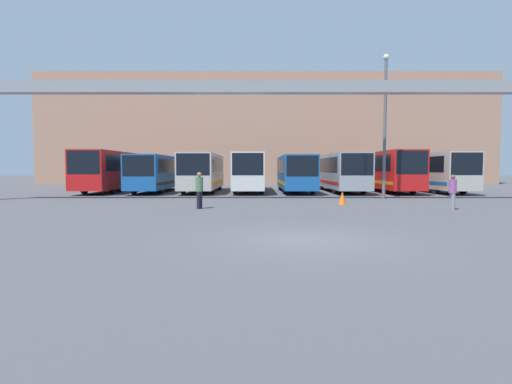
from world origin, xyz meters
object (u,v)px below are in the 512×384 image
object	(u,v)px
bus_slot_4	(297,171)
traffic_cone	(344,198)
bus_slot_3	(251,170)
bus_slot_2	(205,170)
lamp_post	(387,121)
bus_slot_0	(116,169)
bus_slot_1	(159,171)
pedestrian_mid_left	(201,189)
pedestrian_far_center	(455,191)
bus_slot_7	(434,170)
bus_slot_6	(388,169)
bus_slot_5	(343,170)

from	to	relation	value
bus_slot_4	traffic_cone	distance (m)	11.96
bus_slot_3	bus_slot_4	size ratio (longest dim) A/B	1.13
bus_slot_2	lamp_post	xyz separation A→B (m)	(12.75, -7.46, 3.19)
bus_slot_2	bus_slot_0	bearing A→B (deg)	174.48
bus_slot_4	lamp_post	world-z (taller)	lamp_post
bus_slot_3	bus_slot_1	bearing A→B (deg)	-176.94
bus_slot_4	pedestrian_mid_left	xyz separation A→B (m)	(-6.02, -13.96, -0.77)
lamp_post	pedestrian_far_center	bearing A→B (deg)	-81.84
bus_slot_0	bus_slot_7	xyz separation A→B (m)	(26.98, -0.43, -0.08)
bus_slot_6	bus_slot_1	bearing A→B (deg)	-179.33
bus_slot_7	pedestrian_far_center	distance (m)	15.84
bus_slot_7	bus_slot_0	bearing A→B (deg)	179.09
bus_slot_1	bus_slot_7	distance (m)	23.13
bus_slot_6	bus_slot_7	world-z (taller)	bus_slot_6
pedestrian_far_center	bus_slot_7	bearing A→B (deg)	-21.46
bus_slot_2	pedestrian_far_center	world-z (taller)	bus_slot_2
bus_slot_7	pedestrian_far_center	xyz separation A→B (m)	(-5.51, -14.81, -0.95)
bus_slot_1	pedestrian_mid_left	xyz separation A→B (m)	(5.54, -14.21, -0.78)
bus_slot_5	bus_slot_6	xyz separation A→B (m)	(3.85, 0.29, 0.10)
lamp_post	bus_slot_1	bearing A→B (deg)	155.26
bus_slot_6	lamp_post	xyz separation A→B (m)	(-2.67, -7.88, 3.08)
bus_slot_6	bus_slot_7	xyz separation A→B (m)	(3.85, -0.11, -0.08)
bus_slot_7	bus_slot_1	bearing A→B (deg)	-179.71
bus_slot_1	bus_slot_6	world-z (taller)	bus_slot_6
bus_slot_6	traffic_cone	size ratio (longest dim) A/B	15.71
traffic_cone	pedestrian_far_center	bearing A→B (deg)	-29.72
bus_slot_0	bus_slot_6	bearing A→B (deg)	-0.80
bus_slot_6	pedestrian_mid_left	xyz separation A→B (m)	(-13.73, -14.43, -0.97)
bus_slot_4	pedestrian_far_center	xyz separation A→B (m)	(6.05, -14.45, -0.83)
bus_slot_0	bus_slot_2	distance (m)	7.75
bus_slot_6	lamp_post	world-z (taller)	lamp_post
bus_slot_3	lamp_post	size ratio (longest dim) A/B	1.28
bus_slot_2	bus_slot_4	bearing A→B (deg)	-0.36
bus_slot_6	bus_slot_7	bearing A→B (deg)	-1.62
bus_slot_6	bus_slot_5	bearing A→B (deg)	-175.70
bus_slot_0	bus_slot_4	distance (m)	15.44
bus_slot_2	bus_slot_6	xyz separation A→B (m)	(15.42, 0.42, 0.11)
bus_slot_4	bus_slot_5	xyz separation A→B (m)	(3.85, 0.18, 0.09)
lamp_post	bus_slot_7	bearing A→B (deg)	49.99
bus_slot_3	bus_slot_7	xyz separation A→B (m)	(15.42, -0.30, 0.02)
lamp_post	traffic_cone	bearing A→B (deg)	-129.66
pedestrian_mid_left	lamp_post	distance (m)	13.48
pedestrian_mid_left	pedestrian_far_center	bearing A→B (deg)	-72.62
bus_slot_1	bus_slot_2	xyz separation A→B (m)	(3.85, -0.20, 0.08)
pedestrian_far_center	traffic_cone	bearing A→B (deg)	59.22
pedestrian_mid_left	traffic_cone	size ratio (longest dim) A/B	2.44
bus_slot_4	pedestrian_mid_left	bearing A→B (deg)	-113.34
bus_slot_4	bus_slot_6	world-z (taller)	bus_slot_6
traffic_cone	pedestrian_mid_left	bearing A→B (deg)	-163.77
bus_slot_5	traffic_cone	size ratio (longest dim) A/B	14.91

